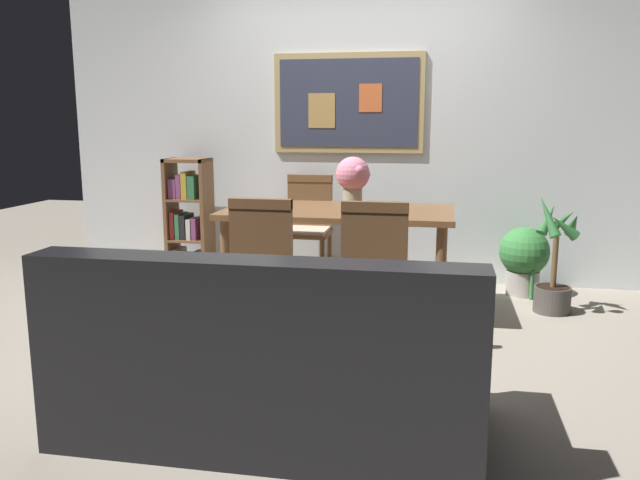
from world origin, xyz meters
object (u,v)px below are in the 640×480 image
(leather_couch, at_px, (270,365))
(tv_remote, at_px, (376,207))
(potted_palm, at_px, (554,271))
(flower_vase, at_px, (353,178))
(bookshelf, at_px, (188,222))
(dining_chair_near_left, at_px, (266,257))
(dining_table, at_px, (339,222))
(potted_ivy, at_px, (524,257))
(dining_chair_near_right, at_px, (376,263))
(dining_chair_far_left, at_px, (308,220))

(leather_couch, distance_m, tv_remote, 2.05)
(potted_palm, bearing_deg, flower_vase, -170.91)
(bookshelf, bearing_deg, dining_chair_near_left, -52.87)
(bookshelf, distance_m, flower_vase, 1.74)
(potted_palm, bearing_deg, bookshelf, 171.00)
(dining_chair_near_left, distance_m, flower_vase, 0.96)
(tv_remote, bearing_deg, bookshelf, 160.28)
(dining_table, distance_m, potted_ivy, 1.56)
(tv_remote, bearing_deg, dining_chair_near_right, -84.01)
(flower_vase, distance_m, tv_remote, 0.28)
(dining_chair_far_left, bearing_deg, potted_ivy, -1.92)
(dining_table, bearing_deg, tv_remote, 19.89)
(potted_palm, distance_m, tv_remote, 1.35)
(dining_table, distance_m, potted_palm, 1.58)
(dining_chair_near_left, bearing_deg, dining_table, 66.21)
(dining_chair_far_left, relative_size, tv_remote, 6.26)
(potted_ivy, relative_size, tv_remote, 4.11)
(dining_chair_near_left, bearing_deg, tv_remote, 55.23)
(potted_ivy, bearing_deg, bookshelf, 179.60)
(dining_chair_near_left, height_order, flower_vase, flower_vase)
(dining_chair_far_left, height_order, dining_chair_near_right, same)
(dining_chair_far_left, relative_size, potted_palm, 1.06)
(dining_chair_near_right, relative_size, leather_couch, 0.51)
(dining_chair_far_left, height_order, dining_chair_near_left, same)
(dining_chair_far_left, xyz_separation_m, bookshelf, (-1.04, -0.04, -0.04))
(dining_chair_near_left, height_order, potted_ivy, dining_chair_near_left)
(flower_vase, bearing_deg, dining_chair_far_left, 123.13)
(flower_vase, bearing_deg, tv_remote, 31.24)
(potted_ivy, bearing_deg, tv_remote, -152.47)
(potted_ivy, height_order, flower_vase, flower_vase)
(leather_couch, height_order, potted_ivy, leather_couch)
(tv_remote, bearing_deg, dining_chair_far_left, 134.63)
(tv_remote, bearing_deg, dining_chair_near_left, -124.77)
(dining_table, height_order, leather_couch, leather_couch)
(dining_chair_far_left, bearing_deg, dining_chair_near_left, -88.16)
(dining_chair_near_left, distance_m, potted_ivy, 2.23)
(dining_chair_near_left, distance_m, leather_couch, 1.21)
(dining_chair_near_right, relative_size, tv_remote, 6.26)
(dining_chair_near_right, relative_size, potted_palm, 1.06)
(tv_remote, bearing_deg, dining_table, -160.11)
(dining_table, height_order, potted_palm, potted_palm)
(potted_palm, bearing_deg, dining_chair_near_left, -152.22)
(dining_chair_near_right, bearing_deg, dining_table, 114.16)
(dining_chair_far_left, relative_size, potted_ivy, 1.52)
(dining_table, height_order, potted_ivy, dining_table)
(potted_palm, bearing_deg, dining_table, -171.54)
(flower_vase, relative_size, tv_remote, 2.55)
(dining_table, xyz_separation_m, dining_chair_near_right, (0.34, -0.77, -0.11))
(dining_chair_far_left, bearing_deg, dining_table, -62.67)
(leather_couch, bearing_deg, dining_chair_near_right, 72.96)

